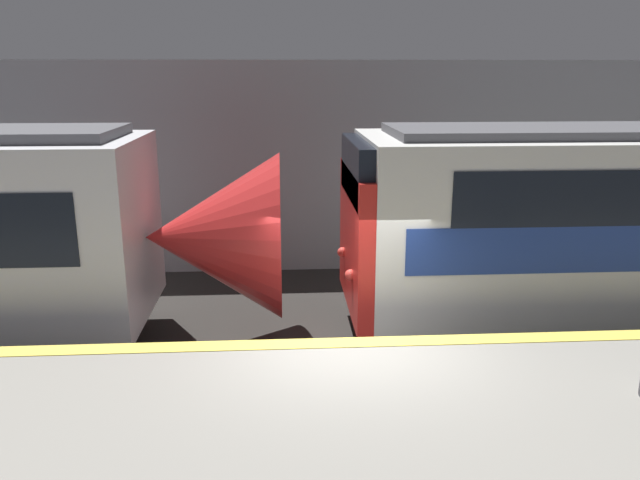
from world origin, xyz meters
TOP-DOWN VIEW (x-y plane):
  - ground_plane at (0.00, 0.00)m, footprint 120.00×120.00m
  - platform at (0.00, -1.98)m, footprint 40.00×3.96m
  - station_rear_barrier at (0.00, 6.54)m, footprint 50.00×0.15m

SIDE VIEW (x-z plane):
  - ground_plane at x=0.00m, z-range 0.00..0.00m
  - platform at x=0.00m, z-range 0.00..1.12m
  - station_rear_barrier at x=0.00m, z-range 0.00..4.78m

